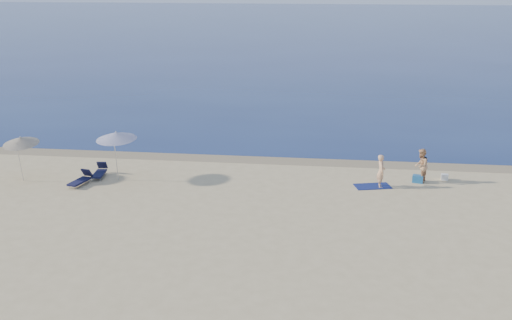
% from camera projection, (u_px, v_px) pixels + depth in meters
% --- Properties ---
extents(sea, '(240.00, 160.00, 0.01)m').
position_uv_depth(sea, '(327.00, 28.00, 111.22)').
color(sea, '#0C1D4C').
rests_on(sea, ground).
extents(wet_sand_strip, '(240.00, 1.60, 0.00)m').
position_uv_depth(wet_sand_strip, '(294.00, 161.00, 34.64)').
color(wet_sand_strip, '#847254').
rests_on(wet_sand_strip, ground).
extents(person_left, '(0.43, 0.61, 1.60)m').
position_uv_depth(person_left, '(381.00, 171.00, 30.29)').
color(person_left, tan).
rests_on(person_left, ground).
extents(person_right, '(0.83, 0.95, 1.67)m').
position_uv_depth(person_right, '(421.00, 166.00, 30.97)').
color(person_right, tan).
rests_on(person_right, ground).
extents(beach_towel, '(1.87, 1.34, 0.03)m').
position_uv_depth(beach_towel, '(373.00, 186.00, 30.58)').
color(beach_towel, '#0F184F').
rests_on(beach_towel, ground).
extents(white_bag, '(0.37, 0.33, 0.29)m').
position_uv_depth(white_bag, '(445.00, 177.00, 31.49)').
color(white_bag, white).
rests_on(white_bag, ground).
extents(blue_cooler, '(0.57, 0.47, 0.36)m').
position_uv_depth(blue_cooler, '(418.00, 179.00, 31.12)').
color(blue_cooler, '#1B5995').
rests_on(blue_cooler, ground).
extents(umbrella_near, '(2.37, 2.38, 2.53)m').
position_uv_depth(umbrella_near, '(116.00, 136.00, 30.98)').
color(umbrella_near, silver).
rests_on(umbrella_near, ground).
extents(umbrella_far, '(1.83, 1.85, 2.33)m').
position_uv_depth(umbrella_far, '(21.00, 141.00, 30.96)').
color(umbrella_far, silver).
rests_on(umbrella_far, ground).
extents(lounger_left, '(0.80, 1.57, 0.66)m').
position_uv_depth(lounger_left, '(81.00, 180.00, 30.79)').
color(lounger_left, '#121332').
rests_on(lounger_left, ground).
extents(lounger_right, '(0.63, 1.52, 0.65)m').
position_uv_depth(lounger_right, '(100.00, 172.00, 31.97)').
color(lounger_right, '#121534').
rests_on(lounger_right, ground).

